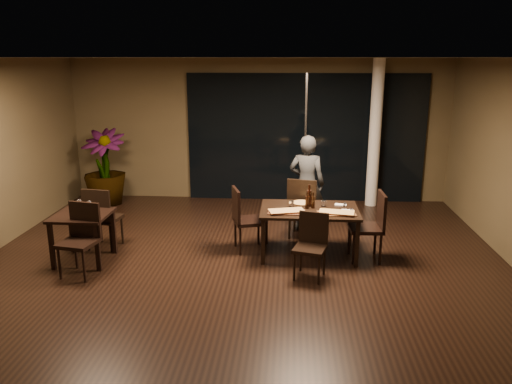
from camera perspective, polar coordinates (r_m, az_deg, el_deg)
The scene contains 31 objects.
ground at distance 7.27m, azimuth -1.82°, elevation -9.28°, with size 8.00×8.00×0.00m, color black.
wall_back at distance 10.76m, azimuth 0.29°, elevation 7.08°, with size 8.00×0.10×3.00m, color #4C4028.
wall_front at distance 3.02m, azimuth -10.05°, elevation -14.86°, with size 8.00×0.10×3.00m, color #4C4028.
ceiling at distance 6.62m, azimuth -2.05°, elevation 15.27°, with size 8.00×8.00×0.04m, color silver.
window_panel at distance 10.68m, azimuth 5.65°, elevation 6.13°, with size 5.00×0.06×2.70m, color black.
column at distance 10.49m, azimuth 13.43°, elevation 6.46°, with size 0.24×0.24×3.00m, color white.
main_table at distance 7.75m, azimuth 6.12°, elevation -2.45°, with size 1.50×1.00×0.75m.
side_table at distance 7.91m, azimuth -19.23°, elevation -3.26°, with size 0.80×0.80×0.75m.
chair_main_far at distance 8.46m, azimuth 5.39°, elevation -1.49°, with size 0.59×0.59×1.06m.
chair_main_near at distance 7.06m, azimuth 6.36°, elevation -5.65°, with size 0.52×0.52×0.91m.
chair_main_left at distance 7.91m, azimuth -1.39°, elevation -2.77°, with size 0.60×0.60×1.03m.
chair_main_right at distance 7.75m, azimuth 13.13°, elevation -3.44°, with size 0.51×0.51×1.06m.
chair_side_far at distance 8.33m, azimuth -17.28°, elevation -2.54°, with size 0.54×0.54×1.02m.
chair_side_near at distance 7.50m, azimuth -19.33°, elevation -4.67°, with size 0.56×0.56×1.02m.
diner at distance 8.82m, azimuth 5.81°, elevation 0.97°, with size 0.58×0.39×1.72m, color #2B2E30.
potted_plant at distance 10.88m, azimuth -16.92°, elevation 2.71°, with size 0.86×0.86×1.58m, color #234B19.
pizza_board_left at distance 7.51m, azimuth 3.51°, elevation -2.31°, with size 0.56×0.28×0.01m, color #412315.
pizza_board_right at distance 7.52m, azimuth 9.19°, elevation -2.44°, with size 0.56×0.28×0.01m, color #4D2E18.
oblong_pizza_left at distance 7.50m, azimuth 3.52°, elevation -2.19°, with size 0.51×0.23×0.02m, color maroon, non-canonical shape.
oblong_pizza_right at distance 7.52m, azimuth 9.19°, elevation -2.32°, with size 0.50×0.23×0.02m, color maroon, non-canonical shape.
round_pizza at distance 7.99m, azimuth 5.25°, elevation -1.26°, with size 0.29×0.29×0.01m, color #AD2E13.
bottle_a at distance 7.70m, azimuth 5.87°, elevation -0.95°, with size 0.06×0.06×0.27m, color black, non-canonical shape.
bottle_b at distance 7.74m, azimuth 6.54°, elevation -0.93°, with size 0.06×0.06×0.25m, color black, non-canonical shape.
bottle_c at distance 7.81m, azimuth 6.10°, elevation -0.40°, with size 0.08×0.08×0.35m, color black, non-canonical shape.
tumbler_left at distance 7.80m, azimuth 4.08°, elevation -1.36°, with size 0.08×0.08×0.09m, color white.
tumbler_right at distance 7.87m, azimuth 7.73°, elevation -1.30°, with size 0.08×0.08×0.09m, color white.
napkin_near at distance 7.69m, azimuth 10.41°, elevation -2.10°, with size 0.18×0.10×0.01m, color white.
napkin_far at distance 7.98m, azimuth 9.66°, elevation -1.45°, with size 0.18×0.10×0.01m, color white.
wine_glass_a at distance 7.99m, azimuth -19.52°, elevation -1.47°, with size 0.08×0.08×0.18m, color white, non-canonical shape.
wine_glass_b at distance 7.79m, azimuth -18.48°, elevation -1.73°, with size 0.09×0.09×0.20m, color white, non-canonical shape.
side_napkin at distance 7.68m, azimuth -19.14°, elevation -2.74°, with size 0.18×0.11×0.01m, color white.
Camera 1 is at (0.69, -6.59, 3.00)m, focal length 35.00 mm.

